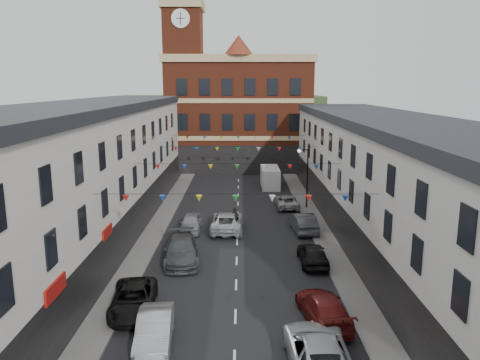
{
  "coord_description": "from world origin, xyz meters",
  "views": [
    {
      "loc": [
        0.28,
        -30.82,
        12.03
      ],
      "look_at": [
        0.22,
        7.11,
        4.32
      ],
      "focal_mm": 35.0,
      "sensor_mm": 36.0,
      "label": 1
    }
  ],
  "objects_px": {
    "moving_car": "(227,222)",
    "car_right_b": "(318,351)",
    "car_left_b": "(155,330)",
    "car_right_e": "(303,222)",
    "street_lamp": "(305,170)",
    "car_left_c": "(134,299)",
    "white_van": "(270,177)",
    "car_left_d": "(181,250)",
    "car_right_c": "(324,308)",
    "car_left_e": "(191,223)",
    "car_right_f": "(287,201)",
    "car_right_d": "(313,254)",
    "pedestrian": "(235,218)"
  },
  "relations": [
    {
      "from": "car_left_c",
      "to": "white_van",
      "type": "xyz_separation_m",
      "value": [
        9.3,
        31.49,
        0.48
      ]
    },
    {
      "from": "car_right_d",
      "to": "car_right_f",
      "type": "bearing_deg",
      "value": -89.54
    },
    {
      "from": "car_left_c",
      "to": "car_right_b",
      "type": "bearing_deg",
      "value": -36.33
    },
    {
      "from": "car_left_e",
      "to": "car_left_b",
      "type": "bearing_deg",
      "value": -90.78
    },
    {
      "from": "car_left_d",
      "to": "car_left_e",
      "type": "bearing_deg",
      "value": 83.33
    },
    {
      "from": "car_left_c",
      "to": "moving_car",
      "type": "xyz_separation_m",
      "value": [
        4.61,
        14.35,
        0.08
      ]
    },
    {
      "from": "car_left_d",
      "to": "car_right_c",
      "type": "bearing_deg",
      "value": -52.12
    },
    {
      "from": "street_lamp",
      "to": "car_right_b",
      "type": "bearing_deg",
      "value": -96.29
    },
    {
      "from": "street_lamp",
      "to": "car_right_f",
      "type": "xyz_separation_m",
      "value": [
        -1.66,
        0.45,
        -3.26
      ]
    },
    {
      "from": "pedestrian",
      "to": "car_left_e",
      "type": "bearing_deg",
      "value": -161.59
    },
    {
      "from": "car_left_d",
      "to": "white_van",
      "type": "xyz_separation_m",
      "value": [
        7.64,
        24.15,
        0.36
      ]
    },
    {
      "from": "street_lamp",
      "to": "car_right_c",
      "type": "bearing_deg",
      "value": -95.05
    },
    {
      "from": "car_left_e",
      "to": "car_right_c",
      "type": "distance_m",
      "value": 17.49
    },
    {
      "from": "car_left_b",
      "to": "car_left_c",
      "type": "distance_m",
      "value": 3.71
    },
    {
      "from": "street_lamp",
      "to": "car_left_e",
      "type": "distance_m",
      "value": 13.07
    },
    {
      "from": "car_right_d",
      "to": "pedestrian",
      "type": "bearing_deg",
      "value": -56.93
    },
    {
      "from": "car_left_b",
      "to": "car_left_c",
      "type": "height_order",
      "value": "car_left_b"
    },
    {
      "from": "street_lamp",
      "to": "moving_car",
      "type": "distance_m",
      "value": 10.73
    },
    {
      "from": "moving_car",
      "to": "car_right_b",
      "type": "bearing_deg",
      "value": 103.49
    },
    {
      "from": "car_left_c",
      "to": "white_van",
      "type": "distance_m",
      "value": 32.83
    },
    {
      "from": "car_left_e",
      "to": "moving_car",
      "type": "height_order",
      "value": "moving_car"
    },
    {
      "from": "car_right_b",
      "to": "car_right_e",
      "type": "relative_size",
      "value": 1.2
    },
    {
      "from": "car_right_e",
      "to": "pedestrian",
      "type": "relative_size",
      "value": 2.6
    },
    {
      "from": "moving_car",
      "to": "white_van",
      "type": "relative_size",
      "value": 1.05
    },
    {
      "from": "car_left_b",
      "to": "car_right_e",
      "type": "height_order",
      "value": "car_right_e"
    },
    {
      "from": "car_right_b",
      "to": "moving_car",
      "type": "height_order",
      "value": "car_right_b"
    },
    {
      "from": "car_left_b",
      "to": "car_right_d",
      "type": "height_order",
      "value": "car_left_b"
    },
    {
      "from": "car_left_e",
      "to": "car_right_f",
      "type": "relative_size",
      "value": 0.91
    },
    {
      "from": "moving_car",
      "to": "car_left_e",
      "type": "bearing_deg",
      "value": 2.91
    },
    {
      "from": "car_right_b",
      "to": "car_right_e",
      "type": "xyz_separation_m",
      "value": [
        1.89,
        19.38,
        -0.01
      ]
    },
    {
      "from": "car_left_d",
      "to": "car_right_c",
      "type": "height_order",
      "value": "car_left_d"
    },
    {
      "from": "street_lamp",
      "to": "car_left_b",
      "type": "xyz_separation_m",
      "value": [
        -10.32,
        -24.7,
        -3.15
      ]
    },
    {
      "from": "car_left_d",
      "to": "white_van",
      "type": "bearing_deg",
      "value": 65.4
    },
    {
      "from": "pedestrian",
      "to": "car_right_b",
      "type": "bearing_deg",
      "value": -70.54
    },
    {
      "from": "car_left_d",
      "to": "car_left_e",
      "type": "height_order",
      "value": "car_left_d"
    },
    {
      "from": "pedestrian",
      "to": "car_right_d",
      "type": "bearing_deg",
      "value": -47.55
    },
    {
      "from": "car_left_b",
      "to": "car_left_d",
      "type": "bearing_deg",
      "value": 85.69
    },
    {
      "from": "car_right_d",
      "to": "pedestrian",
      "type": "distance_m",
      "value": 9.73
    },
    {
      "from": "car_right_b",
      "to": "car_right_e",
      "type": "height_order",
      "value": "car_right_b"
    },
    {
      "from": "car_left_c",
      "to": "car_right_d",
      "type": "distance_m",
      "value": 12.66
    },
    {
      "from": "car_left_b",
      "to": "car_right_b",
      "type": "distance_m",
      "value": 7.63
    },
    {
      "from": "white_van",
      "to": "pedestrian",
      "type": "relative_size",
      "value": 2.88
    },
    {
      "from": "car_right_d",
      "to": "car_right_c",
      "type": "bearing_deg",
      "value": 84.62
    },
    {
      "from": "street_lamp",
      "to": "car_left_e",
      "type": "bearing_deg",
      "value": -145.4
    },
    {
      "from": "car_left_c",
      "to": "pedestrian",
      "type": "xyz_separation_m",
      "value": [
        5.29,
        14.85,
        0.23
      ]
    },
    {
      "from": "car_right_c",
      "to": "moving_car",
      "type": "bearing_deg",
      "value": -76.95
    },
    {
      "from": "street_lamp",
      "to": "car_right_d",
      "type": "xyz_separation_m",
      "value": [
        -1.35,
        -14.66,
        -3.16
      ]
    },
    {
      "from": "car_left_e",
      "to": "car_right_f",
      "type": "xyz_separation_m",
      "value": [
        8.77,
        7.65,
        -0.07
      ]
    },
    {
      "from": "car_left_b",
      "to": "car_right_c",
      "type": "bearing_deg",
      "value": 10.06
    },
    {
      "from": "car_left_b",
      "to": "car_right_e",
      "type": "bearing_deg",
      "value": 57.34
    }
  ]
}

